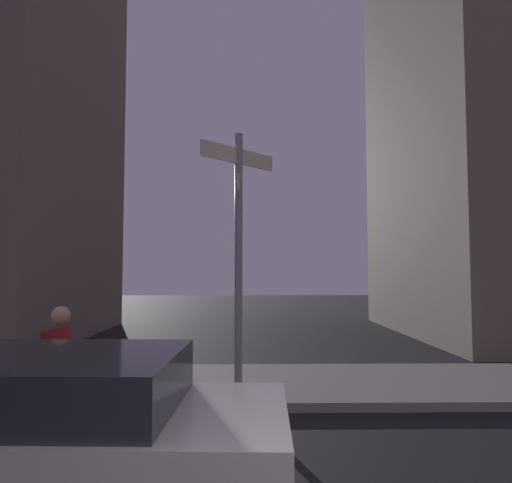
% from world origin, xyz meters
% --- Properties ---
extents(sidewalk_kerb, '(40.00, 2.90, 0.14)m').
position_xyz_m(sidewalk_kerb, '(0.00, 7.29, 0.07)').
color(sidewalk_kerb, gray).
rests_on(sidewalk_kerb, ground_plane).
extents(signpost, '(1.09, 1.20, 4.00)m').
position_xyz_m(signpost, '(-1.07, 6.19, 2.50)').
color(signpost, gray).
rests_on(signpost, sidewalk_kerb).
extents(car_far_trailing, '(4.27, 2.05, 1.39)m').
position_xyz_m(car_far_trailing, '(-2.65, 2.59, 0.76)').
color(car_far_trailing, beige).
rests_on(car_far_trailing, ground_plane).
extents(cyclist, '(1.82, 0.35, 1.61)m').
position_xyz_m(cyclist, '(-3.15, 4.52, 0.75)').
color(cyclist, black).
rests_on(cyclist, ground_plane).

